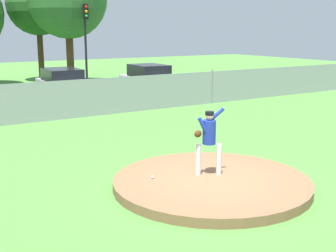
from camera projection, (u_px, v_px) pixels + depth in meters
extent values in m
plane|color=#4C8438|center=(107.00, 138.00, 15.80)|extent=(80.00, 80.00, 0.00)
cube|color=#2B2B2D|center=(36.00, 104.00, 22.82)|extent=(44.00, 7.00, 0.01)
cylinder|color=brown|center=(211.00, 183.00, 10.82)|extent=(4.74, 4.74, 0.22)
cylinder|color=silver|center=(198.00, 160.00, 10.97)|extent=(0.13, 0.13, 0.78)
cylinder|color=silver|center=(219.00, 159.00, 11.00)|extent=(0.13, 0.13, 0.78)
cylinder|color=navy|center=(209.00, 132.00, 10.84)|extent=(0.32, 0.32, 0.59)
cylinder|color=navy|center=(215.00, 116.00, 10.86)|extent=(0.44, 0.29, 0.41)
cylinder|color=navy|center=(203.00, 127.00, 10.72)|extent=(0.29, 0.21, 0.46)
ellipsoid|color=#4C2D14|center=(198.00, 134.00, 10.73)|extent=(0.20, 0.12, 0.18)
sphere|color=tan|center=(209.00, 116.00, 10.76)|extent=(0.20, 0.20, 0.20)
cylinder|color=black|center=(210.00, 113.00, 10.75)|extent=(0.21, 0.21, 0.09)
sphere|color=white|center=(153.00, 177.00, 10.77)|extent=(0.07, 0.07, 0.07)
cube|color=gray|center=(66.00, 100.00, 18.93)|extent=(38.74, 0.03, 1.64)
cylinder|color=slate|center=(212.00, 86.00, 22.97)|extent=(0.07, 0.07, 1.74)
cube|color=#B7BABF|center=(63.00, 88.00, 23.87)|extent=(2.13, 4.56, 0.74)
cube|color=black|center=(62.00, 75.00, 23.72)|extent=(1.85, 2.55, 0.65)
cylinder|color=black|center=(56.00, 92.00, 25.13)|extent=(1.94, 0.76, 0.64)
cylinder|color=black|center=(70.00, 98.00, 22.76)|extent=(1.94, 0.76, 0.64)
cube|color=silver|center=(149.00, 83.00, 25.91)|extent=(2.01, 4.26, 0.75)
cube|color=black|center=(149.00, 71.00, 25.76)|extent=(1.80, 2.37, 0.69)
cylinder|color=black|center=(139.00, 87.00, 27.09)|extent=(1.95, 0.71, 0.64)
cylinder|color=black|center=(160.00, 92.00, 24.89)|extent=(1.95, 0.71, 0.64)
cone|color=orange|center=(23.00, 99.00, 22.85)|extent=(0.32, 0.32, 0.55)
cube|color=black|center=(23.00, 104.00, 22.91)|extent=(0.40, 0.40, 0.03)
cylinder|color=black|center=(86.00, 47.00, 28.30)|extent=(0.14, 0.14, 5.26)
cube|color=black|center=(86.00, 12.00, 27.70)|extent=(0.28, 0.24, 0.90)
sphere|color=red|center=(86.00, 7.00, 27.54)|extent=(0.18, 0.18, 0.18)
sphere|color=orange|center=(86.00, 11.00, 27.60)|extent=(0.18, 0.18, 0.18)
sphere|color=green|center=(86.00, 16.00, 27.65)|extent=(0.18, 0.18, 0.18)
cylinder|color=#4C331E|center=(41.00, 54.00, 32.72)|extent=(0.41, 0.41, 3.97)
sphere|color=#295E25|center=(38.00, 4.00, 31.98)|extent=(4.46, 4.46, 4.46)
cylinder|color=#4C331E|center=(70.00, 56.00, 30.58)|extent=(0.49, 0.49, 3.89)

